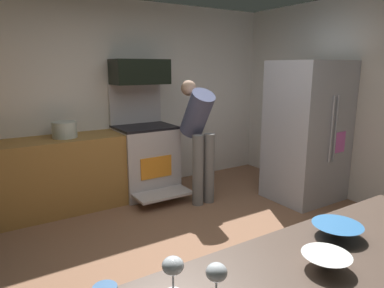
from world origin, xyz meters
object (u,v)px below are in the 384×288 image
Objects in this scene: refrigerator at (307,132)px; stock_pot at (65,130)px; mixing_bowl_small at (337,230)px; wine_glass_near at (216,274)px; wine_glass_extra at (173,267)px; microwave at (140,72)px; oven_range at (145,158)px; person_cook at (199,132)px; mixing_bowl_large at (326,261)px.

stock_pot is at bearing 154.60° from refrigerator.
wine_glass_near is (-0.81, -0.09, 0.09)m from mixing_bowl_small.
microwave is at bearing 67.60° from wine_glass_extra.
microwave is 3.01× the size of mixing_bowl_small.
microwave reaches higher than wine_glass_near.
mixing_bowl_small is 0.82m from wine_glass_near.
oven_range is 2.03× the size of microwave.
oven_range is 1.14m from stock_pot.
refrigerator is at bearing 32.06° from wine_glass_extra.
refrigerator is (1.71, -1.38, -0.76)m from microwave.
mixing_bowl_small is (-0.92, -2.63, 0.01)m from person_cook.
mixing_bowl_large is 0.66m from wine_glass_extra.
person_cook is 9.75× the size of wine_glass_near.
wine_glass_extra is at bearing -147.94° from refrigerator.
microwave is 5.01× the size of wine_glass_extra.
stock_pot is at bearing 179.22° from oven_range.
wine_glass_near is at bearing -110.18° from microwave.
wine_glass_extra is (-1.83, -2.59, 0.09)m from person_cook.
wine_glass_near is (-1.27, -3.35, 0.51)m from oven_range.
wine_glass_extra is (-1.37, -3.22, 0.50)m from oven_range.
refrigerator is (1.71, -1.29, 0.39)m from oven_range.
microwave is 2.33m from refrigerator.
stock_pot is (-1.03, -0.08, -0.67)m from microwave.
wine_glass_near is at bearing -173.71° from mixing_bowl_small.
wine_glass_extra is (-0.62, 0.20, 0.08)m from mixing_bowl_large.
refrigerator is 3.04m from stock_pot.
stock_pot is (0.33, 3.23, -0.01)m from wine_glass_extra.
refrigerator reaches higher than mixing_bowl_large.
microwave is at bearing 122.46° from person_cook.
stock_pot is (-2.75, 1.30, 0.09)m from refrigerator.
microwave reaches higher than mixing_bowl_large.
person_cook is at bearing 57.61° from wine_glass_near.
person_cook reaches higher than mixing_bowl_large.
mixing_bowl_small is at bearing -80.02° from stock_pot.
mixing_bowl_large is 0.33m from mixing_bowl_small.
person_cook is (-1.25, 0.66, 0.02)m from refrigerator.
microwave is at bearing 90.00° from oven_range.
stock_pot is (-0.29, 3.43, 0.06)m from mixing_bowl_large.
mixing_bowl_small is (-0.45, -3.27, 0.42)m from oven_range.
mixing_bowl_small is (0.29, 0.15, -0.00)m from mixing_bowl_large.
oven_range is 0.88m from person_cook.
microwave is at bearing 82.29° from mixing_bowl_small.
mixing_bowl_small is 0.91m from wine_glass_extra.
mixing_bowl_large is at bearing -17.91° from wine_glass_extra.
wine_glass_near reaches higher than mixing_bowl_small.
wine_glass_near is 0.17m from wine_glass_extra.
mixing_bowl_large is at bearing -152.14° from mixing_bowl_small.
oven_range is 7.33× the size of mixing_bowl_large.
refrigerator is 7.35× the size of mixing_bowl_small.
oven_range is 6.11× the size of mixing_bowl_small.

